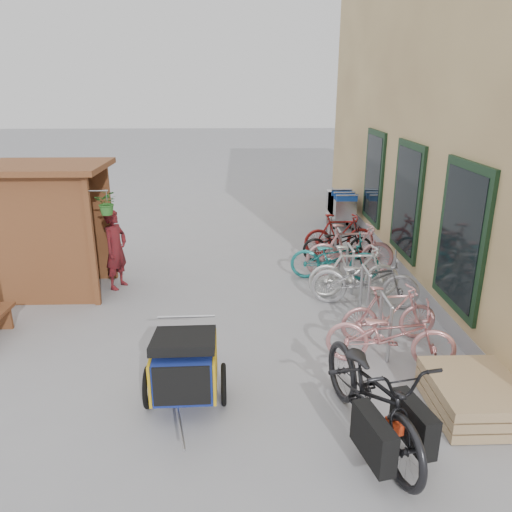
{
  "coord_description": "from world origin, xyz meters",
  "views": [
    {
      "loc": [
        0.24,
        -6.36,
        3.71
      ],
      "look_at": [
        0.5,
        1.5,
        1.0
      ],
      "focal_mm": 35.0,
      "sensor_mm": 36.0,
      "label": 1
    }
  ],
  "objects_px": {
    "person_kiosk": "(116,249)",
    "bike_3": "(354,272)",
    "kiosk": "(44,212)",
    "bike_6": "(338,243)",
    "bike_0": "(391,335)",
    "cargo_bike": "(373,392)",
    "bike_2": "(365,280)",
    "pallet_stack": "(474,396)",
    "bike_5": "(350,250)",
    "bike_1": "(389,313)",
    "shopping_carts": "(341,204)",
    "child_trailer": "(185,364)",
    "bike_7": "(339,235)",
    "bike_4": "(335,257)"
  },
  "relations": [
    {
      "from": "person_kiosk",
      "to": "bike_3",
      "type": "xyz_separation_m",
      "value": [
        4.41,
        -0.63,
        -0.27
      ]
    },
    {
      "from": "kiosk",
      "to": "bike_6",
      "type": "height_order",
      "value": "kiosk"
    },
    {
      "from": "bike_0",
      "to": "cargo_bike",
      "type": "bearing_deg",
      "value": 169.44
    },
    {
      "from": "cargo_bike",
      "to": "bike_2",
      "type": "height_order",
      "value": "cargo_bike"
    },
    {
      "from": "kiosk",
      "to": "bike_0",
      "type": "xyz_separation_m",
      "value": [
        5.57,
        -2.78,
        -1.09
      ]
    },
    {
      "from": "bike_2",
      "to": "pallet_stack",
      "type": "bearing_deg",
      "value": -155.28
    },
    {
      "from": "bike_5",
      "to": "bike_3",
      "type": "bearing_deg",
      "value": 169.48
    },
    {
      "from": "bike_0",
      "to": "bike_3",
      "type": "bearing_deg",
      "value": 12.25
    },
    {
      "from": "bike_0",
      "to": "bike_6",
      "type": "height_order",
      "value": "bike_0"
    },
    {
      "from": "pallet_stack",
      "to": "kiosk",
      "type": "bearing_deg",
      "value": 148.34
    },
    {
      "from": "bike_1",
      "to": "bike_5",
      "type": "xyz_separation_m",
      "value": [
        -0.01,
        2.74,
        0.1
      ]
    },
    {
      "from": "shopping_carts",
      "to": "bike_2",
      "type": "height_order",
      "value": "shopping_carts"
    },
    {
      "from": "pallet_stack",
      "to": "shopping_carts",
      "type": "distance_m",
      "value": 8.36
    },
    {
      "from": "shopping_carts",
      "to": "child_trailer",
      "type": "bearing_deg",
      "value": -113.08
    },
    {
      "from": "bike_0",
      "to": "bike_7",
      "type": "xyz_separation_m",
      "value": [
        0.2,
        4.75,
        0.02
      ]
    },
    {
      "from": "bike_0",
      "to": "bike_1",
      "type": "height_order",
      "value": "bike_0"
    },
    {
      "from": "cargo_bike",
      "to": "person_kiosk",
      "type": "bearing_deg",
      "value": 117.55
    },
    {
      "from": "bike_2",
      "to": "bike_5",
      "type": "relative_size",
      "value": 1.02
    },
    {
      "from": "bike_1",
      "to": "bike_7",
      "type": "distance_m",
      "value": 4.06
    },
    {
      "from": "cargo_bike",
      "to": "bike_2",
      "type": "xyz_separation_m",
      "value": [
        0.75,
        3.47,
        -0.09
      ]
    },
    {
      "from": "bike_3",
      "to": "bike_6",
      "type": "height_order",
      "value": "bike_3"
    },
    {
      "from": "shopping_carts",
      "to": "child_trailer",
      "type": "relative_size",
      "value": 0.96
    },
    {
      "from": "bike_1",
      "to": "cargo_bike",
      "type": "bearing_deg",
      "value": 155.18
    },
    {
      "from": "cargo_bike",
      "to": "bike_0",
      "type": "distance_m",
      "value": 1.64
    },
    {
      "from": "bike_0",
      "to": "bike_5",
      "type": "xyz_separation_m",
      "value": [
        0.17,
        3.44,
        0.09
      ]
    },
    {
      "from": "person_kiosk",
      "to": "bike_3",
      "type": "bearing_deg",
      "value": -75.25
    },
    {
      "from": "kiosk",
      "to": "bike_5",
      "type": "distance_m",
      "value": 5.86
    },
    {
      "from": "pallet_stack",
      "to": "bike_1",
      "type": "distance_m",
      "value": 1.88
    },
    {
      "from": "pallet_stack",
      "to": "bike_1",
      "type": "relative_size",
      "value": 0.81
    },
    {
      "from": "bike_1",
      "to": "bike_2",
      "type": "distance_m",
      "value": 1.27
    },
    {
      "from": "shopping_carts",
      "to": "cargo_bike",
      "type": "distance_m",
      "value": 8.87
    },
    {
      "from": "bike_3",
      "to": "bike_1",
      "type": "bearing_deg",
      "value": -173.11
    },
    {
      "from": "child_trailer",
      "to": "bike_0",
      "type": "height_order",
      "value": "child_trailer"
    },
    {
      "from": "bike_3",
      "to": "child_trailer",
      "type": "bearing_deg",
      "value": 139.77
    },
    {
      "from": "shopping_carts",
      "to": "bike_6",
      "type": "xyz_separation_m",
      "value": [
        -0.61,
        -2.88,
        -0.19
      ]
    },
    {
      "from": "bike_1",
      "to": "bike_0",
      "type": "bearing_deg",
      "value": 160.95
    },
    {
      "from": "bike_5",
      "to": "child_trailer",
      "type": "bearing_deg",
      "value": 143.39
    },
    {
      "from": "bike_0",
      "to": "person_kiosk",
      "type": "bearing_deg",
      "value": 68.55
    },
    {
      "from": "shopping_carts",
      "to": "bike_7",
      "type": "distance_m",
      "value": 2.56
    },
    {
      "from": "child_trailer",
      "to": "bike_3",
      "type": "distance_m",
      "value": 4.17
    },
    {
      "from": "child_trailer",
      "to": "bike_5",
      "type": "relative_size",
      "value": 0.91
    },
    {
      "from": "person_kiosk",
      "to": "bike_6",
      "type": "height_order",
      "value": "person_kiosk"
    },
    {
      "from": "cargo_bike",
      "to": "bike_4",
      "type": "xyz_separation_m",
      "value": [
        0.47,
        4.74,
        -0.11
      ]
    },
    {
      "from": "child_trailer",
      "to": "bike_2",
      "type": "xyz_separation_m",
      "value": [
        2.84,
        2.78,
        -0.05
      ]
    },
    {
      "from": "shopping_carts",
      "to": "person_kiosk",
      "type": "height_order",
      "value": "person_kiosk"
    },
    {
      "from": "cargo_bike",
      "to": "bike_6",
      "type": "height_order",
      "value": "cargo_bike"
    },
    {
      "from": "bike_6",
      "to": "bike_4",
      "type": "bearing_deg",
      "value": 163.6
    },
    {
      "from": "bike_1",
      "to": "bike_3",
      "type": "height_order",
      "value": "bike_3"
    },
    {
      "from": "kiosk",
      "to": "bike_7",
      "type": "distance_m",
      "value": 6.19
    },
    {
      "from": "pallet_stack",
      "to": "child_trailer",
      "type": "relative_size",
      "value": 0.72
    }
  ]
}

